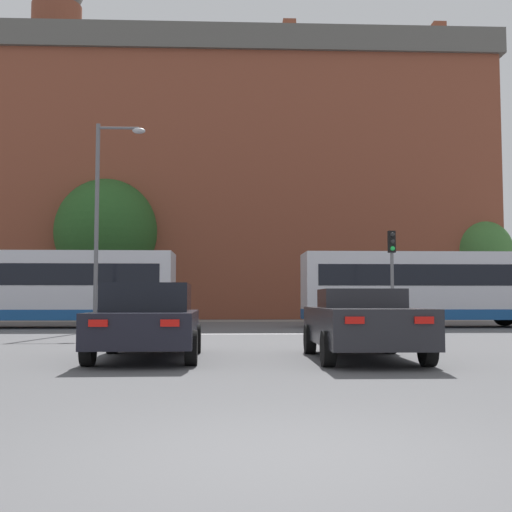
% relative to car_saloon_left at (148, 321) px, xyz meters
% --- Properties ---
extents(ground_plane, '(400.00, 400.00, 0.00)m').
position_rel_car_saloon_left_xyz_m(ground_plane, '(2.06, -8.21, -0.77)').
color(ground_plane, '#545456').
extents(stop_line_strip, '(8.52, 0.30, 0.01)m').
position_rel_car_saloon_left_xyz_m(stop_line_strip, '(2.06, 9.36, -0.76)').
color(stop_line_strip, silver).
rests_on(stop_line_strip, ground_plane).
extents(far_pavement, '(69.46, 2.50, 0.01)m').
position_rel_car_saloon_left_xyz_m(far_pavement, '(2.06, 23.25, -0.76)').
color(far_pavement, gray).
rests_on(far_pavement, ground_plane).
extents(brick_civic_building, '(37.73, 13.64, 25.93)m').
position_rel_car_saloon_left_xyz_m(brick_civic_building, '(0.19, 32.68, 8.71)').
color(brick_civic_building, brown).
rests_on(brick_civic_building, ground_plane).
extents(car_saloon_left, '(2.14, 4.47, 1.52)m').
position_rel_car_saloon_left_xyz_m(car_saloon_left, '(0.00, 0.00, 0.00)').
color(car_saloon_left, black).
rests_on(car_saloon_left, ground_plane).
extents(car_roadster_right, '(2.04, 4.57, 1.41)m').
position_rel_car_saloon_left_xyz_m(car_roadster_right, '(4.30, -0.29, -0.05)').
color(car_roadster_right, '#232328').
rests_on(car_roadster_right, ground_plane).
extents(bus_crossing_lead, '(11.60, 2.71, 3.24)m').
position_rel_car_saloon_left_xyz_m(bus_crossing_lead, '(10.67, 14.73, 0.97)').
color(bus_crossing_lead, silver).
rests_on(bus_crossing_lead, ground_plane).
extents(bus_crossing_trailing, '(11.50, 2.76, 3.24)m').
position_rel_car_saloon_left_xyz_m(bus_crossing_trailing, '(-6.52, 14.76, 0.97)').
color(bus_crossing_trailing, silver).
rests_on(bus_crossing_trailing, ground_plane).
extents(traffic_light_near_right, '(0.26, 0.31, 3.72)m').
position_rel_car_saloon_left_xyz_m(traffic_light_near_right, '(7.59, 10.07, 1.76)').
color(traffic_light_near_right, slate).
rests_on(traffic_light_near_right, ground_plane).
extents(traffic_light_far_right, '(0.26, 0.31, 3.85)m').
position_rel_car_saloon_left_xyz_m(traffic_light_far_right, '(7.87, 22.89, 1.84)').
color(traffic_light_far_right, slate).
rests_on(traffic_light_far_right, ground_plane).
extents(traffic_light_far_left, '(0.26, 0.31, 3.83)m').
position_rel_car_saloon_left_xyz_m(traffic_light_far_left, '(-3.20, 22.85, 1.82)').
color(traffic_light_far_left, slate).
rests_on(traffic_light_far_left, ground_plane).
extents(street_lamp_junction, '(1.89, 0.36, 7.96)m').
position_rel_car_saloon_left_xyz_m(street_lamp_junction, '(-3.14, 11.44, 4.01)').
color(street_lamp_junction, slate).
rests_on(street_lamp_junction, ground_plane).
extents(pedestrian_waiting, '(0.42, 0.45, 1.83)m').
position_rel_car_saloon_left_xyz_m(pedestrian_waiting, '(-1.41, 22.79, 0.32)').
color(pedestrian_waiting, '#333851').
rests_on(pedestrian_waiting, ground_plane).
extents(tree_by_building, '(4.01, 4.01, 6.71)m').
position_rel_car_saloon_left_xyz_m(tree_by_building, '(-7.71, 28.16, 3.82)').
color(tree_by_building, '#4C3823').
rests_on(tree_by_building, ground_plane).
extents(tree_kerbside, '(3.85, 3.85, 6.30)m').
position_rel_car_saloon_left_xyz_m(tree_kerbside, '(17.69, 26.95, 3.50)').
color(tree_kerbside, '#4C3823').
rests_on(tree_kerbside, ground_plane).
extents(tree_distant, '(6.27, 6.27, 8.61)m').
position_rel_car_saloon_left_xyz_m(tree_distant, '(-5.89, 26.38, 4.55)').
color(tree_distant, '#4C3823').
rests_on(tree_distant, ground_plane).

